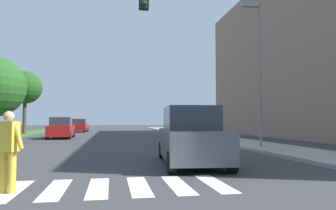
% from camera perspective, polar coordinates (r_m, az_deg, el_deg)
% --- Properties ---
extents(ground_plane, '(140.00, 140.00, 0.00)m').
position_cam_1_polar(ground_plane, '(29.72, -11.69, -5.64)').
color(ground_plane, '#38383A').
extents(crosswalk, '(6.75, 2.20, 0.01)m').
position_cam_1_polar(crosswalk, '(7.36, -16.23, -14.40)').
color(crosswalk, silver).
rests_on(crosswalk, ground_plane).
extents(median_strip, '(2.47, 64.00, 0.15)m').
position_cam_1_polar(median_strip, '(29.11, -28.16, -5.28)').
color(median_strip, '#386B2D').
rests_on(median_strip, ground_plane).
extents(tree_distant, '(3.27, 3.27, 6.30)m').
position_cam_1_polar(tree_distant, '(34.65, -24.64, 2.87)').
color(tree_distant, '#4C3823').
rests_on(tree_distant, median_strip).
extents(sidewalk_right, '(3.00, 64.00, 0.15)m').
position_cam_1_polar(sidewalk_right, '(28.88, 6.15, -5.62)').
color(sidewalk_right, '#9E9991').
rests_on(sidewalk_right, ground_plane).
extents(street_lamp_right, '(1.02, 0.24, 7.50)m').
position_cam_1_polar(street_lamp_right, '(17.17, 16.13, 7.70)').
color(street_lamp_right, slate).
rests_on(street_lamp_right, sidewalk_right).
extents(pedestrian_performer, '(0.71, 0.40, 1.69)m').
position_cam_1_polar(pedestrian_performer, '(7.30, -27.18, -6.92)').
color(pedestrian_performer, gold).
rests_on(pedestrian_performer, ground_plane).
extents(suv_crossing, '(2.34, 4.75, 1.97)m').
position_cam_1_polar(suv_crossing, '(10.78, 4.19, -5.81)').
color(suv_crossing, '#474C51').
rests_on(suv_crossing, ground_plane).
extents(sedan_midblock, '(1.96, 4.44, 1.75)m').
position_cam_1_polar(sedan_midblock, '(27.39, -18.92, -4.10)').
color(sedan_midblock, maroon).
rests_on(sedan_midblock, ground_plane).
extents(sedan_distant, '(1.97, 4.19, 1.68)m').
position_cam_1_polar(sedan_distant, '(41.51, -15.85, -3.69)').
color(sedan_distant, maroon).
rests_on(sedan_distant, ground_plane).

